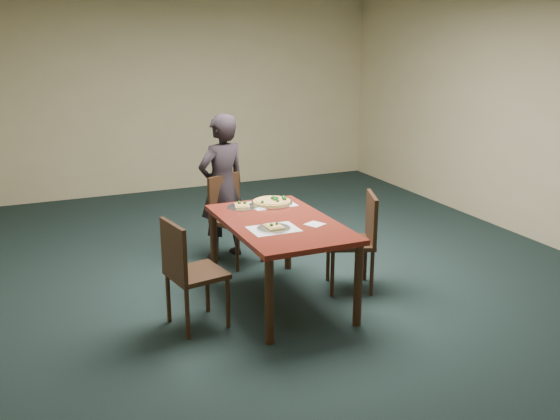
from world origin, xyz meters
name	(u,v)px	position (x,y,z in m)	size (l,w,h in m)	color
ground	(299,279)	(0.00, 0.00, 0.00)	(8.00, 8.00, 0.00)	black
room_shell	(301,100)	(0.00, 0.00, 1.74)	(8.00, 8.00, 8.00)	#C3B487
dining_table	(280,231)	(-0.37, -0.38, 0.66)	(0.90, 1.50, 0.75)	#551611
chair_far	(232,214)	(-0.42, 0.75, 0.52)	(0.56, 0.56, 0.91)	black
chair_left	(188,268)	(-1.25, -0.55, 0.52)	(0.49, 0.49, 0.91)	black
chair_right	(359,236)	(0.42, -0.40, 0.52)	(0.54, 0.54, 0.91)	black
diner	(222,187)	(-0.46, 0.90, 0.77)	(0.56, 0.37, 1.53)	black
placemat_main	(272,204)	(-0.22, 0.15, 0.75)	(0.42, 0.32, 0.00)	white
placemat_near	(274,229)	(-0.50, -0.56, 0.75)	(0.40, 0.30, 0.00)	white
pizza_pan	(272,202)	(-0.22, 0.15, 0.77)	(0.39, 0.39, 0.07)	silver
slice_plate_near	(274,228)	(-0.50, -0.56, 0.76)	(0.28, 0.28, 0.05)	silver
slice_plate_far	(242,206)	(-0.52, 0.15, 0.76)	(0.28, 0.28, 0.06)	silver
napkin	(315,224)	(-0.14, -0.59, 0.75)	(0.14, 0.14, 0.01)	white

